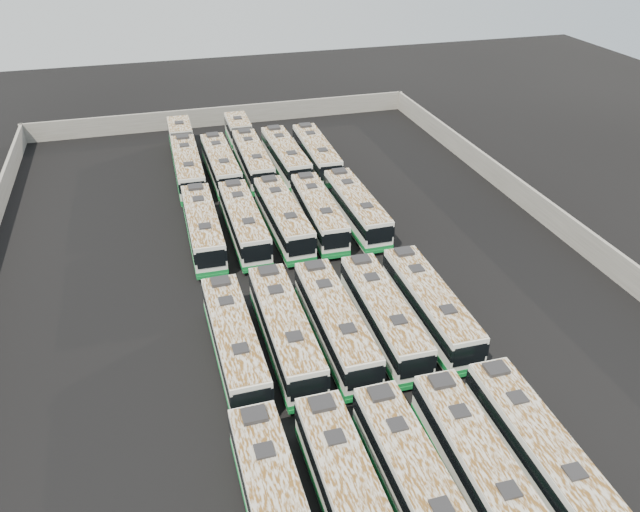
{
  "coord_description": "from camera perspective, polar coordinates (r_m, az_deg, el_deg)",
  "views": [
    {
      "loc": [
        -8.88,
        -36.12,
        24.95
      ],
      "look_at": [
        1.79,
        1.21,
        1.6
      ],
      "focal_mm": 35.0,
      "sensor_mm": 36.0,
      "label": 1
    }
  ],
  "objects": [
    {
      "name": "bus_midfront_far_left",
      "position": [
        37.62,
        -7.84,
        -7.75
      ],
      "size": [
        2.49,
        10.99,
        3.09
      ],
      "rotation": [
        0.0,
        0.0,
        0.02
      ],
      "color": "silver",
      "rests_on": "ground"
    },
    {
      "name": "bus_front_far_right",
      "position": [
        32.95,
        19.4,
        -16.53
      ],
      "size": [
        2.41,
        10.9,
        3.06
      ],
      "rotation": [
        0.0,
        0.0,
        -0.01
      ],
      "color": "silver",
      "rests_on": "ground"
    },
    {
      "name": "bus_midback_far_left",
      "position": [
        50.0,
        -10.66,
        2.6
      ],
      "size": [
        2.48,
        11.16,
        3.14
      ],
      "rotation": [
        0.0,
        0.0,
        -0.01
      ],
      "color": "silver",
      "rests_on": "ground"
    },
    {
      "name": "bus_back_left",
      "position": [
        61.36,
        -9.05,
        8.25
      ],
      "size": [
        2.52,
        11.09,
        3.11
      ],
      "rotation": [
        0.0,
        0.0,
        0.02
      ],
      "color": "silver",
      "rests_on": "ground"
    },
    {
      "name": "bus_midback_right",
      "position": [
        51.5,
        -0.13,
        4.01
      ],
      "size": [
        2.56,
        10.92,
        3.06
      ],
      "rotation": [
        0.0,
        0.0,
        -0.02
      ],
      "color": "silver",
      "rests_on": "ground"
    },
    {
      "name": "bus_midback_far_right",
      "position": [
        52.31,
        3.32,
        4.44
      ],
      "size": [
        2.45,
        11.05,
        3.1
      ],
      "rotation": [
        0.0,
        0.0,
        0.01
      ],
      "color": "silver",
      "rests_on": "ground"
    },
    {
      "name": "bus_midback_left",
      "position": [
        50.24,
        -6.98,
        3.08
      ],
      "size": [
        2.42,
        11.13,
        3.13
      ],
      "rotation": [
        0.0,
        0.0,
        0.01
      ],
      "color": "silver",
      "rests_on": "ground"
    },
    {
      "name": "bus_midback_center",
      "position": [
        50.71,
        -3.4,
        3.55
      ],
      "size": [
        2.64,
        11.23,
        3.15
      ],
      "rotation": [
        0.0,
        0.0,
        0.02
      ],
      "color": "silver",
      "rests_on": "ground"
    },
    {
      "name": "bus_front_left",
      "position": [
        29.54,
        2.83,
        -21.3
      ],
      "size": [
        2.39,
        11.07,
        3.12
      ],
      "rotation": [
        0.0,
        0.0,
        0.0
      ],
      "color": "silver",
      "rests_on": "ground"
    },
    {
      "name": "bus_back_right",
      "position": [
        62.44,
        -3.17,
        9.03
      ],
      "size": [
        2.61,
        11.32,
        3.17
      ],
      "rotation": [
        0.0,
        0.0,
        0.02
      ],
      "color": "silver",
      "rests_on": "ground"
    },
    {
      "name": "bus_back_center",
      "position": [
        64.71,
        -6.61,
        9.65
      ],
      "size": [
        2.49,
        17.16,
        3.11
      ],
      "rotation": [
        0.0,
        0.0,
        -0.01
      ],
      "color": "silver",
      "rests_on": "ground"
    },
    {
      "name": "bus_midfront_left",
      "position": [
        38.12,
        -3.22,
        -6.78
      ],
      "size": [
        2.39,
        11.26,
        3.17
      ],
      "rotation": [
        0.0,
        0.0,
        -0.0
      ],
      "color": "silver",
      "rests_on": "ground"
    },
    {
      "name": "bus_midfront_center",
      "position": [
        38.67,
        1.38,
        -6.13
      ],
      "size": [
        2.38,
        11.13,
        3.13
      ],
      "rotation": [
        0.0,
        0.0,
        0.0
      ],
      "color": "silver",
      "rests_on": "ground"
    },
    {
      "name": "bus_midfront_far_right",
      "position": [
        40.81,
        10.0,
        -4.46
      ],
      "size": [
        2.42,
        11.03,
        3.1
      ],
      "rotation": [
        0.0,
        0.0,
        -0.01
      ],
      "color": "silver",
      "rests_on": "ground"
    },
    {
      "name": "bus_back_far_left",
      "position": [
        63.92,
        -12.22,
        8.9
      ],
      "size": [
        2.66,
        17.59,
        3.18
      ],
      "rotation": [
        0.0,
        0.0,
        -0.02
      ],
      "color": "silver",
      "rests_on": "ground"
    },
    {
      "name": "perimeter_wall",
      "position": [
        44.19,
        -1.81,
        -1.67
      ],
      "size": [
        45.2,
        73.2,
        2.2
      ],
      "color": "slate",
      "rests_on": "ground"
    },
    {
      "name": "bus_front_right",
      "position": [
        31.49,
        14.33,
        -18.26
      ],
      "size": [
        2.53,
        10.91,
        3.06
      ],
      "rotation": [
        0.0,
        0.0,
        -0.02
      ],
      "color": "silver",
      "rests_on": "ground"
    },
    {
      "name": "bus_front_center",
      "position": [
        30.4,
        8.72,
        -19.8
      ],
      "size": [
        2.41,
        10.86,
        3.05
      ],
      "rotation": [
        0.0,
        0.0,
        0.01
      ],
      "color": "silver",
      "rests_on": "ground"
    },
    {
      "name": "ground",
      "position": [
        44.79,
        -1.78,
        -2.85
      ],
      "size": [
        140.0,
        140.0,
        0.0
      ],
      "primitive_type": "plane",
      "color": "black",
      "rests_on": "ground"
    },
    {
      "name": "bus_back_far_right",
      "position": [
        63.12,
        -0.34,
        9.32
      ],
      "size": [
        2.61,
        11.22,
        3.15
      ],
      "rotation": [
        0.0,
        0.0,
        -0.02
      ],
      "color": "silver",
      "rests_on": "ground"
    },
    {
      "name": "bus_midfront_right",
      "position": [
        39.57,
        5.8,
        -5.37
      ],
      "size": [
        2.49,
        11.02,
        3.09
      ],
      "rotation": [
        0.0,
        0.0,
        -0.02
      ],
      "color": "silver",
      "rests_on": "ground"
    }
  ]
}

